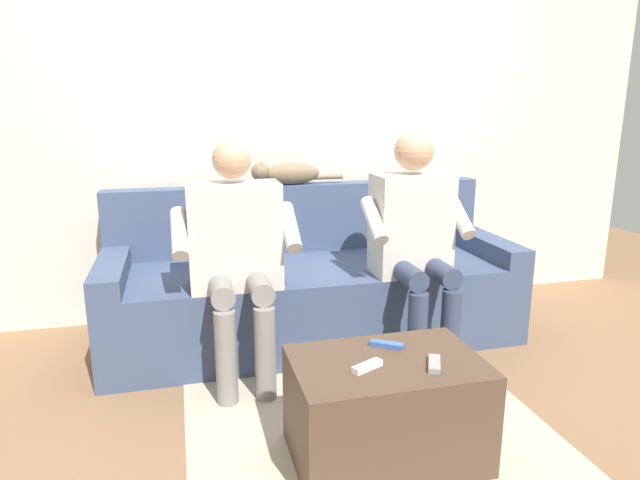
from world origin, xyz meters
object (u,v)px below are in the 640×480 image
(couch, at_px, (311,288))
(remote_white, at_px, (367,366))
(person_left_seated, at_px, (415,232))
(remote_gray, at_px, (434,364))
(remote_blue, at_px, (387,345))
(person_right_seated, at_px, (236,247))
(cat_on_backrest, at_px, (286,173))
(coffee_table, at_px, (386,409))

(couch, height_order, remote_white, couch)
(person_left_seated, height_order, remote_gray, person_left_seated)
(remote_white, height_order, remote_blue, remote_white)
(person_right_seated, height_order, remote_blue, person_right_seated)
(cat_on_backrest, bearing_deg, person_right_seated, 60.86)
(remote_blue, bearing_deg, remote_gray, -28.31)
(coffee_table, distance_m, remote_blue, 0.25)
(coffee_table, xyz_separation_m, remote_white, (0.10, 0.05, 0.22))
(person_left_seated, height_order, remote_blue, person_left_seated)
(remote_white, bearing_deg, remote_gray, 144.42)
(person_right_seated, distance_m, remote_gray, 1.14)
(coffee_table, height_order, remote_blue, remote_blue)
(coffee_table, xyz_separation_m, remote_gray, (-0.15, 0.09, 0.22))
(couch, relative_size, cat_on_backrest, 4.09)
(person_left_seated, xyz_separation_m, cat_on_backrest, (0.56, -0.69, 0.25))
(person_left_seated, relative_size, cat_on_backrest, 2.13)
(remote_white, relative_size, remote_blue, 0.97)
(person_left_seated, bearing_deg, couch, -39.43)
(remote_gray, relative_size, remote_white, 0.99)
(couch, distance_m, remote_blue, 1.13)
(person_right_seated, bearing_deg, person_left_seated, -179.46)
(person_left_seated, bearing_deg, coffee_table, 60.80)
(person_left_seated, height_order, cat_on_backrest, person_left_seated)
(couch, distance_m, person_left_seated, 0.73)
(person_right_seated, relative_size, remote_gray, 9.35)
(remote_white, distance_m, remote_blue, 0.21)
(couch, bearing_deg, cat_on_backrest, -74.35)
(person_right_seated, bearing_deg, remote_white, 112.91)
(person_left_seated, distance_m, remote_blue, 0.89)
(couch, relative_size, remote_gray, 18.44)
(coffee_table, xyz_separation_m, person_right_seated, (0.47, -0.84, 0.47))
(person_left_seated, xyz_separation_m, remote_white, (0.57, 0.89, -0.27))
(remote_blue, bearing_deg, remote_white, -96.60)
(person_left_seated, bearing_deg, cat_on_backrest, -51.04)
(cat_on_backrest, xyz_separation_m, remote_gray, (-0.23, 1.62, -0.52))
(couch, xyz_separation_m, person_right_seated, (0.47, 0.40, 0.38))
(remote_gray, height_order, remote_white, remote_white)
(remote_blue, bearing_deg, person_right_seated, 159.43)
(couch, height_order, person_right_seated, person_right_seated)
(person_left_seated, bearing_deg, remote_white, 57.49)
(person_left_seated, relative_size, person_right_seated, 1.03)
(couch, distance_m, coffee_table, 1.23)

